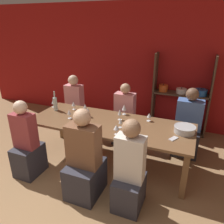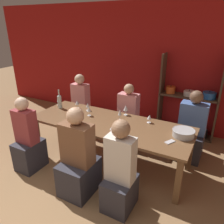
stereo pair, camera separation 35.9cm
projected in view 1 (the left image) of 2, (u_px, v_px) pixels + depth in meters
wall_back_red at (135, 66)px, 4.98m from camera, size 8.80×0.06×2.70m
shelf_unit at (181, 103)px, 4.68m from camera, size 1.17×0.30×1.69m
dining_table at (110, 127)px, 3.60m from camera, size 2.68×0.99×0.75m
mixing_bowl at (185, 129)px, 3.23m from camera, size 0.32×0.32×0.10m
wine_bottle_green at (55, 103)px, 4.03m from camera, size 0.08×0.08×0.36m
wine_glass_red_a at (53, 102)px, 4.18m from camera, size 0.07×0.07×0.17m
wine_glass_red_b at (120, 112)px, 3.62m from camera, size 0.06×0.06×0.19m
wine_glass_empty_a at (116, 127)px, 3.15m from camera, size 0.08×0.08×0.16m
wine_glass_white_a at (149, 116)px, 3.59m from camera, size 0.07×0.07×0.14m
wine_glass_white_b at (88, 110)px, 3.75m from camera, size 0.08×0.08×0.17m
wine_glass_red_c at (85, 106)px, 3.98m from camera, size 0.07×0.07×0.15m
wine_glass_empty_b at (73, 104)px, 4.07m from camera, size 0.07×0.07×0.16m
wine_glass_red_d at (121, 121)px, 3.36m from camera, size 0.06×0.06×0.15m
wine_glass_white_c at (124, 108)px, 3.84m from camera, size 0.08×0.08×0.18m
wine_glass_white_d at (69, 112)px, 3.68m from camera, size 0.06×0.06×0.17m
cell_phone at (173, 139)px, 3.07m from camera, size 0.13×0.17×0.01m
person_near_a at (85, 165)px, 2.96m from camera, size 0.43×0.54×1.29m
person_far_a at (75, 111)px, 4.76m from camera, size 0.37×0.46×1.27m
person_near_b at (129, 176)px, 2.74m from camera, size 0.36×0.45×1.26m
person_far_b at (187, 130)px, 3.97m from camera, size 0.45×0.56×1.24m
person_near_c at (27, 148)px, 3.38m from camera, size 0.35×0.44×1.24m
person_far_c at (125, 121)px, 4.34m from camera, size 0.39×0.48×1.21m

